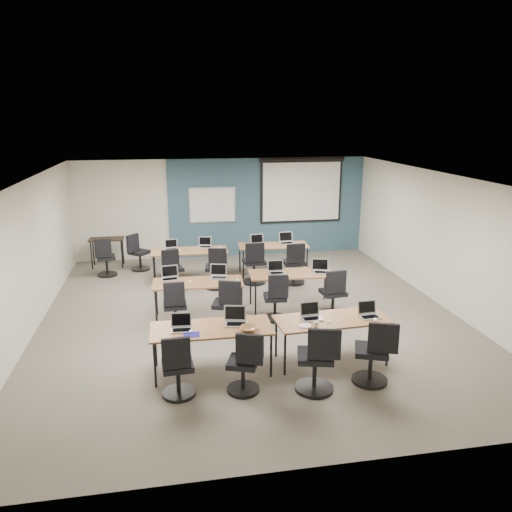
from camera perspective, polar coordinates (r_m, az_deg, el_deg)
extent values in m
cube|color=#6B6354|center=(9.93, -0.66, -6.78)|extent=(8.00, 9.00, 0.02)
cube|color=white|center=(9.24, -0.71, 8.89)|extent=(8.00, 9.00, 0.02)
cube|color=beige|center=(13.85, -3.79, 5.50)|extent=(8.00, 0.04, 2.70)
cube|color=beige|center=(5.38, 7.45, -11.47)|extent=(8.00, 0.04, 2.70)
cube|color=beige|center=(9.70, -24.68, -0.38)|extent=(0.04, 9.00, 2.70)
cube|color=beige|center=(10.88, 20.59, 1.68)|extent=(0.04, 9.00, 2.70)
cube|color=#3D5977|center=(14.02, 1.33, 5.65)|extent=(5.50, 0.04, 2.70)
cube|color=silver|center=(13.74, -5.01, 5.81)|extent=(1.28, 0.02, 0.98)
cube|color=white|center=(13.73, -5.01, 5.80)|extent=(1.20, 0.02, 0.90)
cube|color=black|center=(14.11, 5.21, 7.50)|extent=(2.32, 0.03, 1.82)
cube|color=white|center=(14.10, 5.22, 7.33)|extent=(2.20, 0.02, 1.62)
cylinder|color=black|center=(14.00, 5.31, 10.90)|extent=(2.40, 0.10, 0.10)
cube|color=brown|center=(7.61, -5.11, -8.25)|extent=(1.83, 0.76, 0.03)
cylinder|color=black|center=(7.47, -11.49, -12.14)|extent=(0.04, 0.04, 0.70)
cylinder|color=black|center=(7.59, 1.74, -11.30)|extent=(0.04, 0.04, 0.70)
cylinder|color=black|center=(8.04, -11.42, -10.02)|extent=(0.04, 0.04, 0.70)
cylinder|color=black|center=(8.16, 0.80, -9.29)|extent=(0.04, 0.04, 0.70)
cube|color=brown|center=(7.98, 8.66, -7.19)|extent=(1.77, 0.74, 0.03)
cylinder|color=black|center=(7.65, 3.33, -11.10)|extent=(0.04, 0.04, 0.70)
cylinder|color=black|center=(8.17, 14.83, -9.83)|extent=(0.04, 0.04, 0.70)
cylinder|color=black|center=(8.19, 2.31, -9.19)|extent=(0.04, 0.04, 0.70)
cylinder|color=black|center=(8.68, 13.13, -8.15)|extent=(0.04, 0.04, 0.70)
cube|color=olive|center=(9.64, -6.67, -3.05)|extent=(1.73, 0.72, 0.03)
cylinder|color=black|center=(9.48, -11.35, -5.95)|extent=(0.04, 0.04, 0.70)
cylinder|color=black|center=(9.56, -1.66, -5.43)|extent=(0.04, 0.04, 0.70)
cylinder|color=black|center=(10.04, -11.31, -4.70)|extent=(0.04, 0.04, 0.70)
cylinder|color=black|center=(10.12, -2.16, -4.23)|extent=(0.04, 0.04, 0.70)
cube|color=brown|center=(10.15, 4.13, -2.02)|extent=(1.73, 0.72, 0.03)
cylinder|color=black|center=(9.83, -0.05, -4.83)|extent=(0.04, 0.04, 0.70)
cylinder|color=black|center=(10.22, 8.90, -4.21)|extent=(0.04, 0.04, 0.70)
cylinder|color=black|center=(10.39, -0.64, -3.68)|extent=(0.04, 0.04, 0.70)
cylinder|color=black|center=(10.76, 7.87, -3.14)|extent=(0.04, 0.04, 0.70)
cube|color=brown|center=(11.93, -7.63, 0.58)|extent=(1.80, 0.75, 0.03)
cylinder|color=black|center=(11.72, -11.58, -1.73)|extent=(0.04, 0.04, 0.70)
cylinder|color=black|center=(11.79, -3.41, -1.33)|extent=(0.04, 0.04, 0.70)
cylinder|color=black|center=(12.32, -11.53, -0.87)|extent=(0.04, 0.04, 0.70)
cylinder|color=black|center=(12.39, -3.76, -0.49)|extent=(0.04, 0.04, 0.70)
cube|color=#A0653B|center=(12.32, 1.98, 1.21)|extent=(1.71, 0.71, 0.03)
cylinder|color=black|center=(12.00, -1.45, -0.99)|extent=(0.04, 0.04, 0.70)
cylinder|color=black|center=(12.33, 5.86, -0.61)|extent=(0.04, 0.04, 0.70)
cylinder|color=black|center=(12.56, -1.86, -0.23)|extent=(0.04, 0.04, 0.70)
cylinder|color=black|center=(12.88, 5.14, 0.11)|extent=(0.04, 0.04, 0.70)
cube|color=#A8A8B2|center=(7.54, -8.49, -8.38)|extent=(0.31, 0.22, 0.02)
cube|color=black|center=(7.52, -8.49, -8.35)|extent=(0.26, 0.13, 0.00)
cube|color=#A8A8B2|center=(7.61, -8.56, -7.20)|extent=(0.31, 0.06, 0.21)
cube|color=black|center=(7.60, -8.56, -7.22)|extent=(0.27, 0.04, 0.17)
ellipsoid|color=white|center=(7.48, -7.52, -8.54)|extent=(0.07, 0.10, 0.03)
cylinder|color=black|center=(7.38, -8.80, -15.23)|extent=(0.48, 0.48, 0.05)
cylinder|color=black|center=(7.29, -8.86, -13.98)|extent=(0.06, 0.06, 0.42)
cube|color=black|center=(7.17, -8.94, -12.24)|extent=(0.42, 0.42, 0.08)
cube|color=black|center=(6.87, -9.11, -10.92)|extent=(0.38, 0.06, 0.44)
cube|color=#B9B9B9|center=(7.67, -2.26, -7.79)|extent=(0.34, 0.25, 0.02)
cube|color=black|center=(7.65, -2.24, -7.77)|extent=(0.29, 0.14, 0.00)
cube|color=#B9B9B9|center=(7.74, -2.41, -6.52)|extent=(0.34, 0.06, 0.24)
cube|color=black|center=(7.73, -2.40, -6.54)|extent=(0.30, 0.04, 0.19)
ellipsoid|color=white|center=(7.49, -0.33, -8.38)|extent=(0.07, 0.10, 0.03)
cylinder|color=black|center=(7.39, -1.48, -14.99)|extent=(0.47, 0.47, 0.05)
cylinder|color=black|center=(7.30, -1.49, -13.76)|extent=(0.06, 0.06, 0.41)
cube|color=black|center=(7.18, -1.50, -12.04)|extent=(0.41, 0.41, 0.08)
cube|color=black|center=(6.91, -0.76, -10.62)|extent=(0.38, 0.06, 0.44)
cube|color=silver|center=(7.91, 6.38, -7.13)|extent=(0.32, 0.23, 0.02)
cube|color=black|center=(7.89, 6.43, -7.11)|extent=(0.27, 0.13, 0.00)
cube|color=silver|center=(7.97, 6.16, -5.99)|extent=(0.32, 0.06, 0.22)
cube|color=black|center=(7.97, 6.17, -6.01)|extent=(0.28, 0.04, 0.18)
ellipsoid|color=white|center=(7.84, 8.37, -7.40)|extent=(0.06, 0.09, 0.03)
cylinder|color=black|center=(7.47, 6.65, -14.76)|extent=(0.56, 0.56, 0.05)
cylinder|color=black|center=(7.36, 6.71, -13.27)|extent=(0.06, 0.06, 0.49)
cube|color=black|center=(7.22, 6.78, -11.28)|extent=(0.49, 0.49, 0.08)
cube|color=black|center=(6.93, 7.81, -9.97)|extent=(0.45, 0.06, 0.44)
cube|color=#B9B9BF|center=(8.13, 12.86, -6.81)|extent=(0.31, 0.23, 0.02)
cube|color=black|center=(8.10, 12.92, -6.78)|extent=(0.26, 0.13, 0.00)
cube|color=#B9B9BF|center=(8.19, 12.58, -5.72)|extent=(0.31, 0.06, 0.22)
cube|color=black|center=(8.18, 12.60, -5.74)|extent=(0.27, 0.04, 0.18)
ellipsoid|color=white|center=(8.04, 13.45, -7.08)|extent=(0.07, 0.11, 0.04)
cylinder|color=black|center=(7.80, 12.83, -13.64)|extent=(0.53, 0.53, 0.05)
cylinder|color=black|center=(7.70, 12.93, -12.29)|extent=(0.06, 0.06, 0.47)
cube|color=black|center=(7.58, 13.06, -10.46)|extent=(0.47, 0.47, 0.08)
cube|color=black|center=(7.33, 14.35, -9.08)|extent=(0.43, 0.06, 0.44)
cube|color=#A6A6B4|center=(9.84, -9.80, -2.63)|extent=(0.33, 0.24, 0.02)
cube|color=black|center=(9.82, -9.80, -2.60)|extent=(0.28, 0.14, 0.00)
cube|color=#A6A6B4|center=(9.93, -9.84, -1.70)|extent=(0.33, 0.06, 0.23)
cube|color=black|center=(9.92, -9.84, -1.72)|extent=(0.29, 0.04, 0.19)
ellipsoid|color=white|center=(9.65, -7.51, -2.88)|extent=(0.07, 0.10, 0.03)
cylinder|color=black|center=(9.48, -9.14, -7.95)|extent=(0.47, 0.47, 0.05)
cylinder|color=black|center=(9.41, -9.18, -6.94)|extent=(0.06, 0.06, 0.41)
cube|color=black|center=(9.32, -9.25, -5.55)|extent=(0.41, 0.41, 0.08)
cube|color=black|center=(9.05, -9.33, -4.32)|extent=(0.38, 0.06, 0.44)
cube|color=#B6B6B9|center=(9.82, -4.22, -2.48)|extent=(0.33, 0.24, 0.02)
cube|color=black|center=(9.79, -4.21, -2.45)|extent=(0.28, 0.14, 0.00)
cube|color=#B6B6B9|center=(9.90, -4.32, -1.55)|extent=(0.33, 0.06, 0.23)
cube|color=black|center=(9.89, -4.31, -1.57)|extent=(0.29, 0.04, 0.19)
ellipsoid|color=white|center=(9.66, -2.14, -2.74)|extent=(0.07, 0.10, 0.03)
cylinder|color=black|center=(9.36, -3.46, -8.10)|extent=(0.50, 0.50, 0.05)
cylinder|color=black|center=(9.28, -3.48, -6.99)|extent=(0.06, 0.06, 0.44)
cube|color=black|center=(9.18, -3.51, -5.49)|extent=(0.44, 0.44, 0.08)
cube|color=black|center=(8.91, -3.00, -4.23)|extent=(0.40, 0.06, 0.44)
cube|color=#A1A1A9|center=(10.07, 2.40, -1.97)|extent=(0.32, 0.23, 0.02)
cube|color=black|center=(10.05, 2.43, -1.94)|extent=(0.27, 0.14, 0.00)
cube|color=#A1A1A9|center=(10.16, 2.25, -1.09)|extent=(0.32, 0.06, 0.22)
cube|color=black|center=(10.15, 2.26, -1.11)|extent=(0.28, 0.04, 0.18)
ellipsoid|color=white|center=(9.92, 3.81, -2.26)|extent=(0.07, 0.10, 0.03)
cylinder|color=black|center=(9.74, 2.16, -7.09)|extent=(0.47, 0.47, 0.05)
cylinder|color=black|center=(9.67, 2.17, -6.09)|extent=(0.06, 0.06, 0.42)
cube|color=black|center=(9.58, 2.19, -4.71)|extent=(0.42, 0.42, 0.08)
cube|color=black|center=(9.32, 2.57, -3.49)|extent=(0.38, 0.06, 0.44)
cube|color=#A6A6B0|center=(10.20, 7.54, -1.87)|extent=(0.34, 0.25, 0.02)
cube|color=black|center=(10.18, 7.58, -1.84)|extent=(0.29, 0.15, 0.00)
cube|color=#A6A6B0|center=(10.29, 7.34, -0.95)|extent=(0.34, 0.06, 0.24)
cube|color=black|center=(10.28, 7.35, -0.96)|extent=(0.30, 0.05, 0.19)
ellipsoid|color=white|center=(10.16, 8.11, -1.95)|extent=(0.07, 0.10, 0.03)
cylinder|color=black|center=(10.03, 8.69, -6.57)|extent=(0.50, 0.50, 0.05)
cylinder|color=black|center=(9.96, 8.74, -5.53)|extent=(0.06, 0.06, 0.44)
cube|color=black|center=(9.87, 8.80, -4.13)|extent=(0.44, 0.44, 0.08)
cube|color=black|center=(9.60, 9.13, -2.96)|extent=(0.40, 0.06, 0.44)
cube|color=#ADADAD|center=(12.03, -9.64, 0.76)|extent=(0.30, 0.22, 0.02)
cube|color=black|center=(12.01, -9.65, 0.79)|extent=(0.25, 0.13, 0.00)
cube|color=#ADADAD|center=(12.12, -9.68, 1.43)|extent=(0.30, 0.06, 0.21)
cube|color=black|center=(12.11, -9.68, 1.42)|extent=(0.26, 0.04, 0.17)
ellipsoid|color=white|center=(11.94, -8.72, 0.68)|extent=(0.07, 0.10, 0.03)
cylinder|color=black|center=(11.59, -9.38, -3.51)|extent=(0.48, 0.48, 0.05)
cylinder|color=black|center=(11.53, -9.42, -2.63)|extent=(0.06, 0.06, 0.42)
cube|color=black|center=(11.46, -9.48, -1.44)|extent=(0.42, 0.42, 0.08)
cube|color=black|center=(11.20, -9.76, -0.36)|extent=(0.39, 0.06, 0.44)
cube|color=silver|center=(12.14, -5.79, 1.04)|extent=(0.31, 0.23, 0.02)
cube|color=black|center=(12.12, -5.78, 1.08)|extent=(0.26, 0.13, 0.00)
cube|color=silver|center=(12.23, -5.85, 1.73)|extent=(0.31, 0.06, 0.22)
cube|color=black|center=(12.22, -5.85, 1.72)|extent=(0.27, 0.04, 0.18)
ellipsoid|color=white|center=(12.04, -4.06, 0.96)|extent=(0.08, 0.10, 0.03)
cylinder|color=black|center=(11.50, -4.61, -3.50)|extent=(0.50, 0.50, 0.05)
cylinder|color=black|center=(11.43, -4.63, -2.57)|extent=(0.06, 0.06, 0.44)
cube|color=black|center=(11.35, -4.66, -1.32)|extent=(0.44, 0.44, 0.08)
cube|color=black|center=(11.09, -4.42, -0.23)|extent=(0.40, 0.06, 0.44)
cube|color=silver|center=(12.28, 0.22, 1.29)|extent=(0.33, 0.24, 0.02)
cube|color=black|center=(12.26, 0.24, 1.32)|extent=(0.28, 0.14, 0.00)
cube|color=silver|center=(12.37, 0.11, 2.01)|extent=(0.33, 0.06, 0.23)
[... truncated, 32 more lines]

